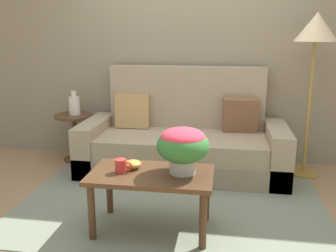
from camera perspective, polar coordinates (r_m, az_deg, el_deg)
ground_plane at (r=3.41m, az=0.53°, el=-11.94°), size 14.00×14.00×0.00m
wall_back at (r=4.41m, az=3.25°, el=13.58°), size 6.40×0.12×2.91m
area_rug at (r=3.37m, az=0.40°, el=-12.23°), size 2.70×1.73×0.01m
couch at (r=4.11m, az=2.42°, el=-2.49°), size 2.21×0.91×1.13m
coffee_table at (r=2.85m, az=-2.55°, el=-8.53°), size 0.93×0.54×0.48m
side_table at (r=4.55m, az=-14.21°, el=-0.43°), size 0.45×0.45×0.56m
floor_lamp at (r=4.06m, az=21.79°, el=12.62°), size 0.42×0.42×1.70m
potted_plant at (r=2.74m, az=2.30°, el=-2.95°), size 0.39×0.39×0.35m
coffee_mug at (r=2.82m, az=-7.21°, el=-6.11°), size 0.13×0.09×0.10m
snack_bowl at (r=2.89m, az=-5.44°, el=-5.85°), size 0.13×0.13×0.07m
table_vase at (r=4.49m, az=-14.21°, el=3.16°), size 0.13×0.13×0.28m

